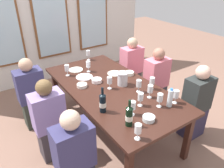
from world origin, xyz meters
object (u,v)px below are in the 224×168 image
dining_table (111,91)px  seated_person_1 (156,82)px  white_plate_0 (84,77)px  tasting_bowl_0 (97,81)px  white_plate_1 (114,73)px  wine_bottle_1 (103,103)px  metal_pitcher (123,79)px  wine_glass_3 (133,106)px  wine_glass_0 (88,54)px  wine_glass_8 (141,97)px  seated_person_5 (196,104)px  wine_bottle_0 (129,116)px  wine_glass_2 (150,89)px  wine_glass_10 (139,84)px  wine_glass_5 (138,129)px  tasting_bowl_2 (82,85)px  white_plate_2 (76,70)px  tasting_bowl_3 (129,73)px  wine_glass_9 (110,81)px  seated_person_3 (131,68)px  wine_glass_11 (88,64)px  wine_glass_1 (160,98)px  seated_person_4 (75,159)px  wine_glass_7 (152,81)px  wine_glass_6 (67,68)px  seated_person_0 (50,122)px  water_bottle (170,98)px  tasting_bowl_1 (149,118)px  wine_glass_4 (176,95)px  seated_person_2 (32,95)px

dining_table → seated_person_1: bearing=2.6°
white_plate_0 → tasting_bowl_0: tasting_bowl_0 is taller
white_plate_1 → wine_bottle_1: bearing=-132.1°
metal_pitcher → tasting_bowl_0: (-0.26, 0.27, -0.07)m
wine_bottle_1 → wine_glass_3: bearing=-44.0°
wine_glass_0 → wine_glass_8: same height
seated_person_1 → seated_person_5: size_ratio=1.00×
white_plate_1 → wine_glass_0: (-0.06, 0.72, 0.11)m
wine_bottle_0 → tasting_bowl_0: (0.21, 1.02, -0.09)m
wine_glass_2 → wine_glass_3: same height
wine_glass_10 → wine_glass_5: bearing=-130.5°
tasting_bowl_2 → white_plate_1: bearing=8.6°
white_plate_2 → metal_pitcher: 0.88m
tasting_bowl_3 → white_plate_1: bearing=138.0°
white_plate_0 → wine_glass_9: wine_glass_9 is taller
seated_person_3 → wine_glass_11: bearing=-174.8°
wine_glass_1 → seated_person_5: 0.78m
wine_glass_8 → seated_person_4: bearing=-172.0°
wine_glass_7 → white_plate_0: bearing=125.7°
tasting_bowl_3 → wine_glass_7: wine_glass_7 is taller
wine_glass_8 → seated_person_3: (0.88, 1.27, -0.34)m
wine_glass_1 → seated_person_1: 1.09m
wine_glass_6 → seated_person_1: 1.45m
tasting_bowl_2 → seated_person_0: seated_person_0 is taller
wine_bottle_0 → water_bottle: bearing=1.1°
white_plate_2 → wine_glass_6: wine_glass_6 is taller
white_plate_2 → wine_glass_7: (0.59, -1.13, 0.11)m
seated_person_5 → white_plate_2: bearing=125.3°
wine_glass_7 → water_bottle: bearing=-104.1°
dining_table → seated_person_1: (0.91, 0.04, -0.15)m
water_bottle → seated_person_5: seated_person_5 is taller
wine_glass_3 → seated_person_3: 1.77m
metal_pitcher → wine_glass_6: 0.88m
tasting_bowl_3 → wine_glass_0: size_ratio=0.80×
dining_table → tasting_bowl_1: tasting_bowl_1 is taller
white_plate_2 → wine_glass_1: 1.54m
wine_glass_7 → wine_glass_0: bearing=98.6°
wine_glass_5 → seated_person_0: bearing=118.6°
white_plate_0 → wine_glass_10: bearing=-63.0°
wine_bottle_0 → wine_glass_10: wine_bottle_0 is taller
wine_glass_1 → wine_glass_9: bearing=110.0°
wine_glass_0 → wine_glass_8: 1.63m
wine_glass_4 → seated_person_2: 2.06m
tasting_bowl_3 → white_plate_2: bearing=134.9°
seated_person_4 → wine_glass_4: bearing=-2.6°
wine_glass_3 → seated_person_1: bearing=33.4°
wine_bottle_1 → wine_glass_6: (0.05, 1.10, 0.00)m
wine_bottle_0 → wine_glass_5: size_ratio=1.79×
tasting_bowl_3 → wine_glass_5: (-0.81, -1.16, 0.10)m
wine_glass_1 → wine_glass_4: size_ratio=1.00×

